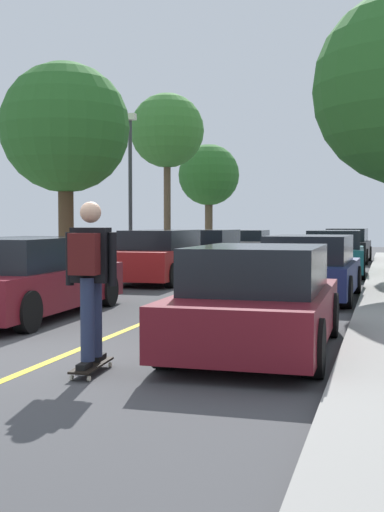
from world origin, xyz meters
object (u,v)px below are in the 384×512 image
at_px(parked_car_left_near, 160,256).
at_px(parked_car_right_near, 311,268).
at_px(parked_car_left_farthest, 248,245).
at_px(streetlamp, 130,180).
at_px(street_tree_left_nearest, 65,129).
at_px(street_tree_left_far, 209,176).
at_px(skateboarder, 90,272).
at_px(parked_car_right_nearest, 258,300).
at_px(parked_car_right_far, 334,253).
at_px(parked_car_left_nearest, 27,278).
at_px(parked_car_left_far, 210,250).
at_px(skateboard, 92,366).
at_px(street_tree_left_near, 167,132).
at_px(parked_car_right_farthest, 347,246).

bearing_deg(parked_car_left_near, parked_car_right_near, -34.09).
xyz_separation_m(parked_car_left_farthest, streetlamp, (-1.75, -9.94, 2.36)).
bearing_deg(street_tree_left_nearest, street_tree_left_far, 90.00).
xyz_separation_m(parked_car_right_near, skateboarder, (-1.50, -7.86, 0.44)).
xyz_separation_m(parked_car_right_nearest, parked_car_right_far, (0.00, 12.78, 0.05)).
relative_size(parked_car_left_nearest, streetlamp, 0.96).
bearing_deg(skateboarder, parked_car_right_far, 84.13).
height_order(parked_car_left_far, streetlamp, streetlamp).
bearing_deg(skateboard, parked_car_left_farthest, 97.44).
height_order(parked_car_right_nearest, streetlamp, streetlamp).
relative_size(parked_car_right_nearest, street_tree_left_near, 0.63).
bearing_deg(streetlamp, skateboard, -69.97).
height_order(parked_car_left_far, parked_car_right_farthest, parked_car_right_farthest).
bearing_deg(parked_car_right_nearest, skateboard, -130.13).
bearing_deg(parked_car_left_near, skateboard, -74.57).
bearing_deg(street_tree_left_near, parked_car_right_far, -24.65).
relative_size(parked_car_right_far, street_tree_left_nearest, 0.76).
xyz_separation_m(parked_car_right_nearest, skateboard, (-1.50, -1.78, -0.57)).
xyz_separation_m(parked_car_right_far, skateboard, (-1.50, -14.56, -0.61)).
bearing_deg(parked_car_left_far, parked_car_left_near, -90.02).
bearing_deg(parked_car_left_far, parked_car_left_nearest, -90.00).
distance_m(parked_car_left_nearest, street_tree_left_near, 14.67).
bearing_deg(street_tree_left_far, skateboarder, -78.01).
distance_m(parked_car_left_far, skateboard, 16.63).
bearing_deg(parked_car_left_far, parked_car_right_near, -62.17).
bearing_deg(street_tree_left_near, skateboarder, -74.00).
relative_size(parked_car_left_far, skateboard, 5.07).
distance_m(parked_car_left_farthest, parked_car_right_far, 9.54).
height_order(parked_car_left_farthest, skateboard, parked_car_left_farthest).
distance_m(parked_car_right_near, street_tree_left_near, 12.55).
distance_m(parked_car_right_farthest, street_tree_left_near, 8.91).
height_order(parked_car_right_near, skateboard, parked_car_right_near).
bearing_deg(streetlamp, skateboarder, -70.01).
bearing_deg(parked_car_right_far, street_tree_left_near, 155.35).
relative_size(parked_car_right_nearest, parked_car_right_far, 0.93).
bearing_deg(parked_car_right_far, parked_car_right_near, -90.01).
bearing_deg(parked_car_right_far, parked_car_left_farthest, 118.17).
bearing_deg(street_tree_left_far, parked_car_left_farthest, -20.56).
height_order(parked_car_left_near, parked_car_right_near, parked_car_left_near).
relative_size(parked_car_left_near, parked_car_right_near, 1.07).
distance_m(parked_car_left_nearest, parked_car_left_farthest, 19.23).
height_order(parked_car_left_nearest, parked_car_left_farthest, parked_car_left_nearest).
distance_m(parked_car_left_far, parked_car_right_farthest, 6.97).
bearing_deg(parked_car_left_near, street_tree_left_far, 99.03).
xyz_separation_m(parked_car_left_far, parked_car_left_farthest, (-0.00, 6.62, -0.03)).
relative_size(parked_car_right_far, parked_car_right_farthest, 1.01).
bearing_deg(parked_car_right_far, parked_car_right_farthest, 90.00).
relative_size(parked_car_right_far, street_tree_left_near, 0.67).
xyz_separation_m(parked_car_left_near, skateboarder, (3.00, -10.90, 0.39)).
distance_m(street_tree_left_nearest, skateboarder, 10.95).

